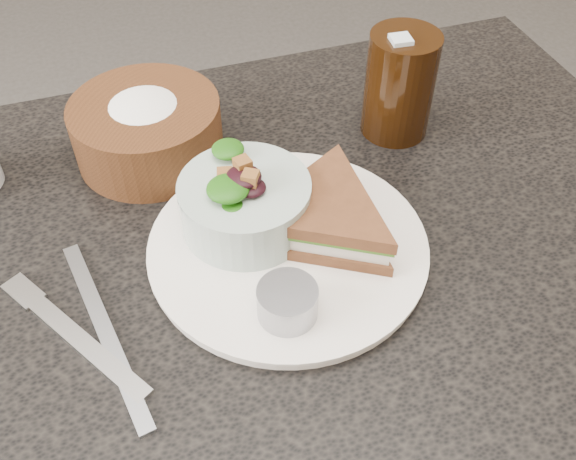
% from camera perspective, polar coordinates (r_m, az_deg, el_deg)
% --- Properties ---
extents(dining_table, '(1.00, 0.70, 0.75)m').
position_cam_1_polar(dining_table, '(0.93, -2.87, -18.61)').
color(dining_table, black).
rests_on(dining_table, floor).
extents(dinner_plate, '(0.27, 0.27, 0.01)m').
position_cam_1_polar(dinner_plate, '(0.62, -0.00, -1.54)').
color(dinner_plate, white).
rests_on(dinner_plate, dining_table).
extents(sandwich, '(0.23, 0.23, 0.05)m').
position_cam_1_polar(sandwich, '(0.61, 3.14, 1.13)').
color(sandwich, brown).
rests_on(sandwich, dinner_plate).
extents(salad_bowl, '(0.16, 0.16, 0.07)m').
position_cam_1_polar(salad_bowl, '(0.61, -3.86, 2.94)').
color(salad_bowl, '#9EB3A9').
rests_on(salad_bowl, dinner_plate).
extents(dressing_ramekin, '(0.07, 0.07, 0.03)m').
position_cam_1_polar(dressing_ramekin, '(0.55, -0.05, -6.45)').
color(dressing_ramekin, gray).
rests_on(dressing_ramekin, dinner_plate).
extents(orange_wedge, '(0.08, 0.08, 0.02)m').
position_cam_1_polar(orange_wedge, '(0.66, -1.79, 3.74)').
color(orange_wedge, orange).
rests_on(orange_wedge, dinner_plate).
extents(fork, '(0.10, 0.15, 0.00)m').
position_cam_1_polar(fork, '(0.59, -17.94, -9.37)').
color(fork, '#AFAFAF').
rests_on(fork, dining_table).
extents(knife, '(0.05, 0.22, 0.00)m').
position_cam_1_polar(knife, '(0.59, -15.97, -8.56)').
color(knife, '#A4A9B2').
rests_on(knife, dining_table).
extents(bread_basket, '(0.17, 0.17, 0.09)m').
position_cam_1_polar(bread_basket, '(0.72, -12.52, 9.41)').
color(bread_basket, '#5A3218').
rests_on(bread_basket, dining_table).
extents(cola_glass, '(0.10, 0.10, 0.13)m').
position_cam_1_polar(cola_glass, '(0.74, 9.95, 12.97)').
color(cola_glass, black).
rests_on(cola_glass, dining_table).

